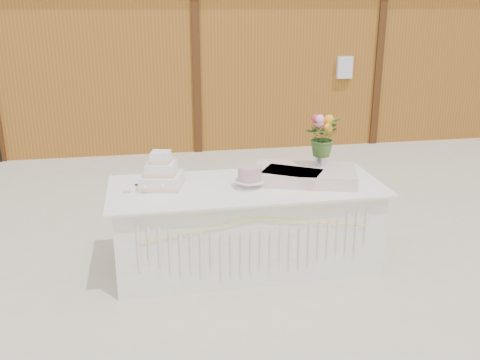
% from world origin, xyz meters
% --- Properties ---
extents(ground, '(80.00, 80.00, 0.00)m').
position_xyz_m(ground, '(0.00, 0.00, 0.00)').
color(ground, beige).
rests_on(ground, ground).
extents(barn, '(12.60, 4.60, 3.30)m').
position_xyz_m(barn, '(-0.01, 5.99, 1.68)').
color(barn, '#94581F').
rests_on(barn, ground).
extents(cake_table, '(2.40, 1.00, 0.77)m').
position_xyz_m(cake_table, '(0.00, -0.00, 0.39)').
color(cake_table, white).
rests_on(cake_table, ground).
extents(wedding_cake, '(0.42, 0.42, 0.32)m').
position_xyz_m(wedding_cake, '(-0.73, 0.09, 0.88)').
color(wedding_cake, white).
rests_on(wedding_cake, cake_table).
extents(pink_cake_stand, '(0.26, 0.26, 0.19)m').
position_xyz_m(pink_cake_stand, '(0.02, -0.06, 0.88)').
color(pink_cake_stand, white).
rests_on(pink_cake_stand, cake_table).
extents(satin_runner, '(1.02, 0.78, 0.11)m').
position_xyz_m(satin_runner, '(0.54, 0.03, 0.83)').
color(satin_runner, beige).
rests_on(satin_runner, cake_table).
extents(flower_vase, '(0.10, 0.10, 0.14)m').
position_xyz_m(flower_vase, '(0.71, 0.10, 0.95)').
color(flower_vase, silver).
rests_on(flower_vase, satin_runner).
extents(bouquet, '(0.42, 0.42, 0.35)m').
position_xyz_m(bouquet, '(0.71, 0.10, 1.20)').
color(bouquet, '#3C6126').
rests_on(bouquet, flower_vase).
extents(loose_flowers, '(0.26, 0.35, 0.02)m').
position_xyz_m(loose_flowers, '(-0.99, 0.04, 0.78)').
color(loose_flowers, pink).
rests_on(loose_flowers, cake_table).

